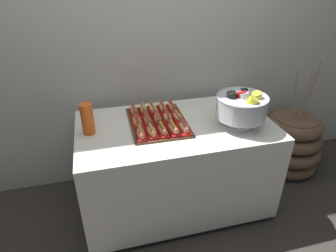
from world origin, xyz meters
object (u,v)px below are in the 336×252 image
buffet_table (175,163)px  hot_dog_5 (137,121)px  hot_dog_13 (163,108)px  hot_dog_9 (178,117)px  hot_dog_4 (184,127)px  hot_dog_11 (144,110)px  hot_dog_1 (152,131)px  hot_dog_3 (173,128)px  cup_stack (87,119)px  serving_tray (158,122)px  hot_dog_8 (168,118)px  hot_dog_0 (141,133)px  hot_dog_7 (158,118)px  hot_dog_12 (153,109)px  punch_bowl (242,106)px  hot_dog_2 (163,130)px  hot_dog_10 (134,111)px  floor_vase (290,144)px  hot_dog_6 (148,120)px  hot_dog_14 (172,107)px

buffet_table → hot_dog_5: (-0.27, 0.05, 0.38)m
hot_dog_13 → hot_dog_9: bearing=-66.7°
hot_dog_4 → hot_dog_11: (-0.22, 0.33, 0.00)m
hot_dog_1 → hot_dog_3: size_ratio=0.94×
buffet_table → hot_dog_13: 0.44m
buffet_table → cup_stack: 0.76m
buffet_table → serving_tray: serving_tray is taller
hot_dog_4 → hot_dog_8: size_ratio=1.09×
hot_dog_4 → hot_dog_5: bearing=150.1°
hot_dog_0 → hot_dog_5: size_ratio=1.03×
hot_dog_8 → hot_dog_13: 0.17m
hot_dog_0 → hot_dog_7: bearing=46.6°
buffet_table → hot_dog_1: 0.45m
buffet_table → hot_dog_12: size_ratio=7.99×
buffet_table → punch_bowl: size_ratio=3.95×
hot_dog_2 → hot_dog_12: 0.33m
hot_dog_13 → hot_dog_2: bearing=-103.9°
buffet_table → hot_dog_10: size_ratio=9.03×
hot_dog_4 → hot_dog_12: 0.36m
hot_dog_9 → hot_dog_12: bearing=131.2°
hot_dog_12 → hot_dog_4: bearing=-66.7°
hot_dog_13 → buffet_table: bearing=-78.9°
hot_dog_7 → hot_dog_0: bearing=-133.4°
floor_vase → hot_dog_13: bearing=178.9°
floor_vase → hot_dog_11: (-1.38, 0.03, 0.51)m
hot_dog_3 → hot_dog_8: hot_dog_3 is taller
hot_dog_3 → hot_dog_6: bearing=131.2°
serving_tray → hot_dog_7: size_ratio=3.17×
hot_dog_3 → buffet_table: bearing=67.0°
hot_dog_12 → hot_dog_14: hot_dog_14 is taller
hot_dog_6 → hot_dog_12: 0.18m
hot_dog_4 → hot_dog_11: 0.40m
hot_dog_2 → punch_bowl: punch_bowl is taller
hot_dog_0 → punch_bowl: (0.71, -0.02, 0.12)m
hot_dog_9 → hot_dog_6: bearing=178.9°
hot_dog_9 → hot_dog_14: (0.00, 0.16, 0.00)m
hot_dog_0 → hot_dog_1: 0.08m
hot_dog_4 → hot_dog_14: 0.33m
hot_dog_7 → hot_dog_13: size_ratio=0.94×
hot_dog_10 → punch_bowl: punch_bowl is taller
hot_dog_0 → hot_dog_13: (0.23, 0.33, 0.00)m
serving_tray → hot_dog_14: size_ratio=3.22×
serving_tray → hot_dog_7: (0.00, -0.00, 0.03)m
hot_dog_9 → hot_dog_13: size_ratio=0.90×
hot_dog_9 → buffet_table: bearing=-121.3°
hot_dog_1 → serving_tray: bearing=64.4°
hot_dog_3 → hot_dog_14: 0.34m
hot_dog_12 → buffet_table: bearing=-61.5°
hot_dog_7 → hot_dog_8: 0.08m
punch_bowl → hot_dog_3: bearing=177.9°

